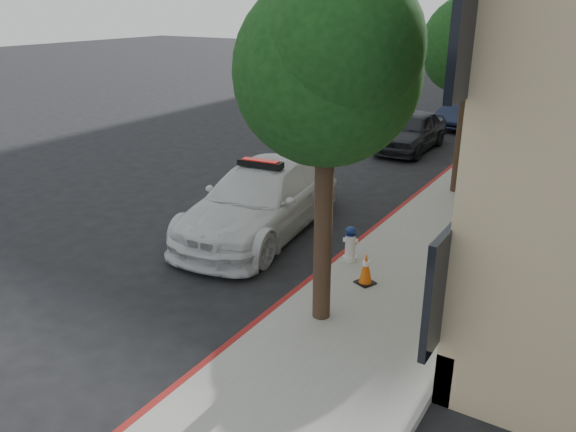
% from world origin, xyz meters
% --- Properties ---
extents(ground, '(120.00, 120.00, 0.00)m').
position_xyz_m(ground, '(0.00, 0.00, 0.00)').
color(ground, black).
rests_on(ground, ground).
extents(sidewalk, '(3.20, 50.00, 0.15)m').
position_xyz_m(sidewalk, '(3.60, 10.00, 0.07)').
color(sidewalk, gray).
rests_on(sidewalk, ground).
extents(curb_strip, '(0.12, 50.00, 0.15)m').
position_xyz_m(curb_strip, '(2.06, 10.00, 0.07)').
color(curb_strip, maroon).
rests_on(curb_strip, ground).
extents(tree_near, '(2.92, 2.82, 5.62)m').
position_xyz_m(tree_near, '(2.93, -2.01, 4.27)').
color(tree_near, black).
rests_on(tree_near, sidewalk).
extents(tree_mid, '(2.77, 2.64, 5.43)m').
position_xyz_m(tree_mid, '(2.93, 5.99, 4.16)').
color(tree_mid, black).
rests_on(tree_mid, sidewalk).
extents(tree_far, '(3.10, 3.00, 5.81)m').
position_xyz_m(tree_far, '(2.93, 13.99, 4.39)').
color(tree_far, black).
rests_on(tree_far, sidewalk).
extents(police_car, '(2.93, 5.86, 1.78)m').
position_xyz_m(police_car, '(-0.31, 0.89, 0.82)').
color(police_car, silver).
rests_on(police_car, ground).
extents(parked_car_mid, '(1.72, 4.23, 1.44)m').
position_xyz_m(parked_car_mid, '(-0.07, 10.37, 0.72)').
color(parked_car_mid, '#212329').
rests_on(parked_car_mid, ground).
extents(parked_car_far, '(2.06, 4.57, 1.46)m').
position_xyz_m(parked_car_far, '(0.68, 15.83, 0.73)').
color(parked_car_far, '#151C35').
rests_on(parked_car_far, ground).
extents(fire_hydrant, '(0.32, 0.29, 0.75)m').
position_xyz_m(fire_hydrant, '(2.35, 0.26, 0.52)').
color(fire_hydrant, silver).
rests_on(fire_hydrant, sidewalk).
extents(traffic_cone, '(0.43, 0.43, 0.62)m').
position_xyz_m(traffic_cone, '(3.05, -0.51, 0.46)').
color(traffic_cone, black).
rests_on(traffic_cone, sidewalk).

